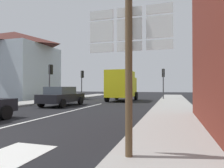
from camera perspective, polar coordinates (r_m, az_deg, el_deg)
The scene contains 12 objects.
ground_plane at distance 15.49m, azimuth -5.57°, elevation -6.22°, with size 80.00×80.00×0.00m, color black.
sidewalk_right at distance 12.34m, azimuth 17.23°, elevation -7.28°, with size 2.66×44.00×0.14m, color #9E9B96.
sidewalk_left at distance 17.08m, azimuth -27.19°, elevation -5.40°, with size 2.66×44.00×0.14m, color #9E9B96.
lane_centre_stripe at distance 11.91m, azimuth -12.97°, elevation -7.85°, with size 0.16×12.00×0.01m, color silver.
lane_turn_arrow at distance 4.88m, azimuth -28.79°, elevation -18.32°, with size 1.20×2.20×0.01m, color silver.
clapboard_house_left at distance 27.18m, azimuth -26.07°, elevation 4.93°, with size 9.10×8.45×8.17m.
sedan_far at distance 15.77m, azimuth -14.15°, elevation -3.34°, with size 2.04×4.24×1.47m.
delivery_truck at distance 20.48m, azimuth 2.81°, elevation -0.26°, with size 2.55×5.03×3.05m.
route_sign_post at distance 3.94m, azimuth 4.86°, elevation 6.78°, with size 1.66×0.14×3.20m.
traffic_light_far_right at distance 22.85m, azimuth 14.41°, elevation 1.98°, with size 0.30×0.49×3.44m.
traffic_light_far_left at distance 25.27m, azimuth -8.51°, elevation 1.75°, with size 0.30×0.49×3.47m.
traffic_light_near_left at distance 19.35m, azimuth -17.14°, elevation 2.61°, with size 0.30×0.49×3.51m.
Camera 1 is at (5.85, -4.26, 1.49)m, focal length 32.08 mm.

